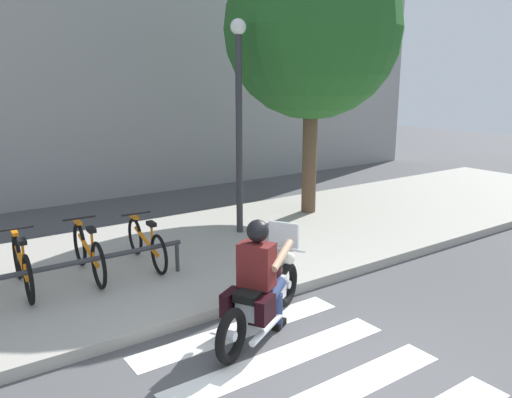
{
  "coord_description": "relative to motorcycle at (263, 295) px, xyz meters",
  "views": [
    {
      "loc": [
        -3.15,
        -3.12,
        2.97
      ],
      "look_at": [
        1.45,
        3.4,
        1.09
      ],
      "focal_mm": 35.7,
      "sensor_mm": 36.0,
      "label": 1
    }
  ],
  "objects": [
    {
      "name": "crosswalk_stripe_2",
      "position": [
        -0.23,
        -1.45,
        -0.45
      ],
      "size": [
        2.8,
        0.4,
        0.01
      ],
      "primitive_type": "cube",
      "color": "white",
      "rests_on": "ground"
    },
    {
      "name": "bike_rack",
      "position": [
        -2.17,
        2.01,
        0.12
      ],
      "size": [
        4.18,
        0.07,
        0.49
      ],
      "color": "#333338",
      "rests_on": "sidewalk"
    },
    {
      "name": "bicycle_2",
      "position": [
        -2.17,
        2.56,
        0.06
      ],
      "size": [
        0.48,
        1.69,
        0.8
      ],
      "color": "black",
      "rests_on": "sidewalk"
    },
    {
      "name": "crosswalk_stripe_3",
      "position": [
        -0.23,
        -0.65,
        -0.45
      ],
      "size": [
        2.8,
        0.4,
        0.01
      ],
      "primitive_type": "cube",
      "color": "white",
      "rests_on": "ground"
    },
    {
      "name": "bicycle_3",
      "position": [
        -1.27,
        2.56,
        0.07
      ],
      "size": [
        0.48,
        1.74,
        0.8
      ],
      "color": "black",
      "rests_on": "sidewalk"
    },
    {
      "name": "bicycle_4",
      "position": [
        -0.38,
        2.56,
        0.04
      ],
      "size": [
        0.48,
        1.67,
        0.74
      ],
      "color": "black",
      "rests_on": "sidewalk"
    },
    {
      "name": "ground_plane",
      "position": [
        -0.18,
        -1.45,
        -0.45
      ],
      "size": [
        48.0,
        48.0,
        0.0
      ],
      "primitive_type": "plane",
      "color": "#4C4C4F"
    },
    {
      "name": "sidewalk",
      "position": [
        -0.18,
        2.76,
        -0.38
      ],
      "size": [
        24.0,
        4.4,
        0.15
      ],
      "primitive_type": "cube",
      "color": "#A8A399",
      "rests_on": "ground"
    },
    {
      "name": "street_lamp",
      "position": [
        1.76,
        3.16,
        1.99
      ],
      "size": [
        0.28,
        0.28,
        3.99
      ],
      "color": "#2D2D33",
      "rests_on": "ground"
    },
    {
      "name": "building_backdrop",
      "position": [
        -0.18,
        8.46,
        3.16
      ],
      "size": [
        24.0,
        1.2,
        7.22
      ],
      "primitive_type": "cube",
      "color": "gray",
      "rests_on": "ground"
    },
    {
      "name": "crosswalk_stripe_4",
      "position": [
        -0.23,
        0.15,
        -0.45
      ],
      "size": [
        2.8,
        0.4,
        0.01
      ],
      "primitive_type": "cube",
      "color": "white",
      "rests_on": "ground"
    },
    {
      "name": "rider",
      "position": [
        -0.07,
        -0.04,
        0.36
      ],
      "size": [
        0.77,
        0.72,
        1.42
      ],
      "color": "#591919",
      "rests_on": "ground"
    },
    {
      "name": "motorcycle",
      "position": [
        0.0,
        0.0,
        0.0
      ],
      "size": [
        1.94,
        1.16,
        1.19
      ],
      "color": "black",
      "rests_on": "ground"
    },
    {
      "name": "tree_near_rack",
      "position": [
        3.81,
        3.56,
        3.48
      ],
      "size": [
        3.6,
        3.6,
        5.74
      ],
      "color": "brown",
      "rests_on": "ground"
    }
  ]
}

